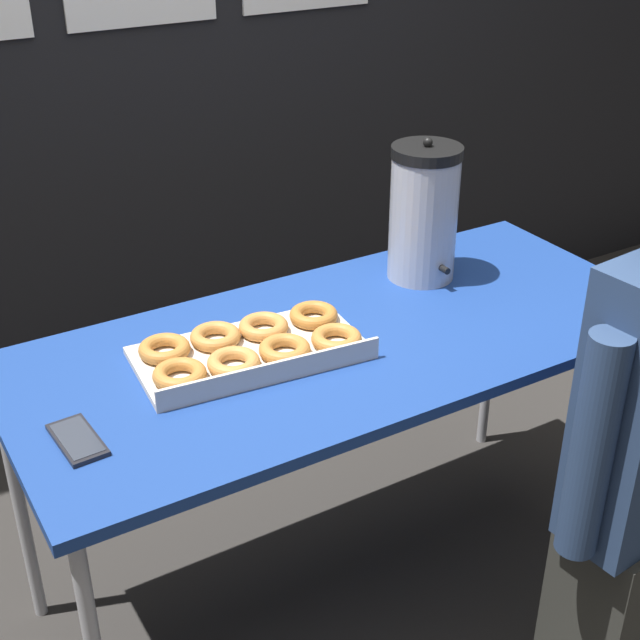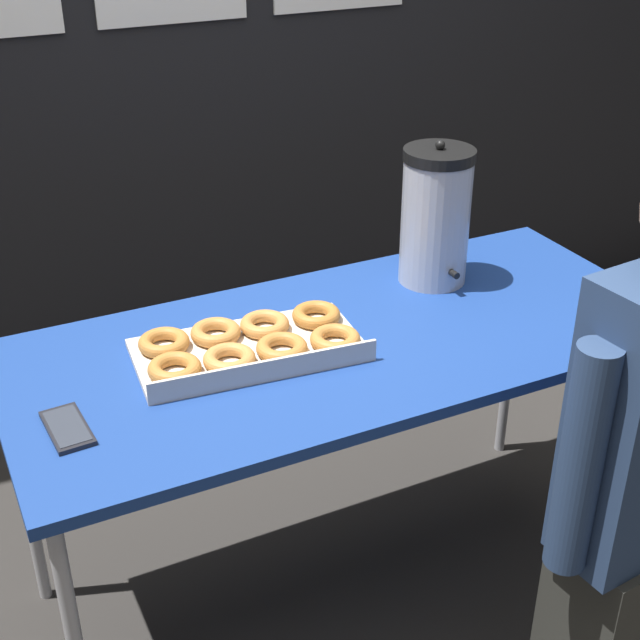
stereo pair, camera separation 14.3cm
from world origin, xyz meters
name	(u,v)px [view 1 (the left image)]	position (x,y,z in m)	size (l,w,h in m)	color
ground_plane	(342,579)	(0.00, 0.00, 0.00)	(12.00, 12.00, 0.00)	#2D2B28
folding_table	(346,353)	(0.00, 0.00, 0.72)	(1.58, 0.70, 0.77)	navy
donut_box	(251,348)	(-0.23, 0.03, 0.79)	(0.53, 0.31, 0.05)	beige
coffee_urn	(424,213)	(0.34, 0.17, 0.95)	(0.18, 0.20, 0.38)	#B7B7BC
cell_phone	(77,440)	(-0.67, -0.09, 0.78)	(0.08, 0.16, 0.01)	black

